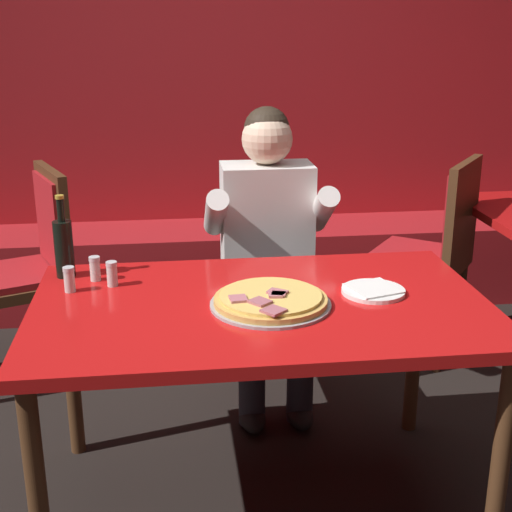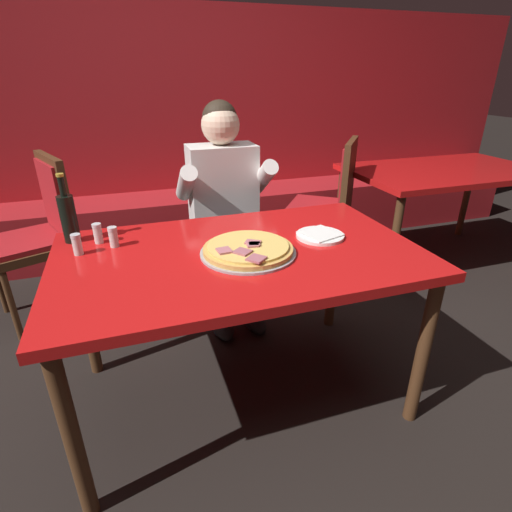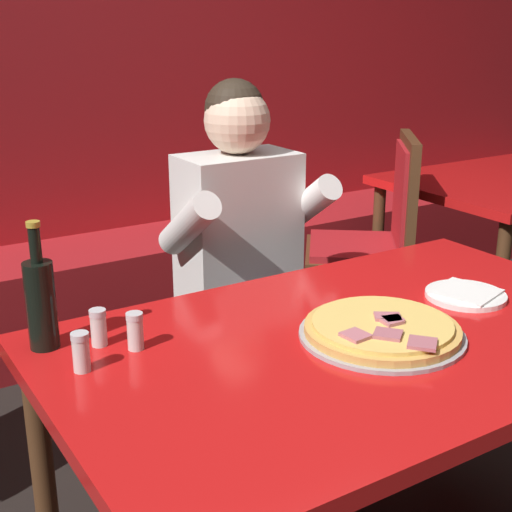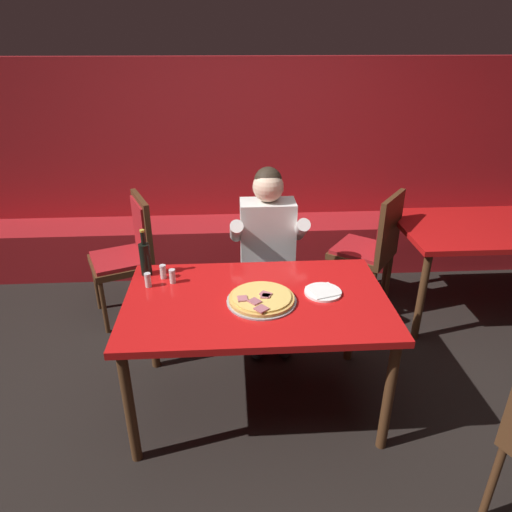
{
  "view_description": "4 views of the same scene",
  "coord_description": "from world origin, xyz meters",
  "views": [
    {
      "loc": [
        -0.28,
        -2.1,
        1.6
      ],
      "look_at": [
        -0.01,
        0.02,
        0.9
      ],
      "focal_mm": 50.0,
      "sensor_mm": 36.0,
      "label": 1
    },
    {
      "loc": [
        -0.4,
        -1.42,
        1.41
      ],
      "look_at": [
        0.08,
        0.01,
        0.71
      ],
      "focal_mm": 28.0,
      "sensor_mm": 36.0,
      "label": 2
    },
    {
      "loc": [
        -1.02,
        -1.16,
        1.45
      ],
      "look_at": [
        -0.19,
        0.17,
        0.92
      ],
      "focal_mm": 50.0,
      "sensor_mm": 36.0,
      "label": 3
    },
    {
      "loc": [
        -0.14,
        -2.17,
        2.06
      ],
      "look_at": [
        0.01,
        0.13,
        0.94
      ],
      "focal_mm": 32.0,
      "sensor_mm": 36.0,
      "label": 4
    }
  ],
  "objects": [
    {
      "name": "ground_plane",
      "position": [
        0.0,
        0.0,
        0.0
      ],
      "size": [
        24.0,
        24.0,
        0.0
      ],
      "primitive_type": "plane",
      "color": "black"
    },
    {
      "name": "booth_wall_panel",
      "position": [
        0.0,
        2.18,
        0.95
      ],
      "size": [
        6.8,
        0.16,
        1.9
      ],
      "primitive_type": "cube",
      "color": "#A3191E",
      "rests_on": "ground_plane"
    },
    {
      "name": "booth_bench",
      "position": [
        0.0,
        1.86,
        0.23
      ],
      "size": [
        6.46,
        0.48,
        0.46
      ],
      "primitive_type": "cube",
      "color": "#A3191E",
      "rests_on": "ground_plane"
    },
    {
      "name": "main_dining_table",
      "position": [
        0.0,
        0.0,
        0.67
      ],
      "size": [
        1.46,
        0.89,
        0.75
      ],
      "color": "#4C2D19",
      "rests_on": "ground_plane"
    },
    {
      "name": "pizza",
      "position": [
        0.03,
        -0.04,
        0.77
      ],
      "size": [
        0.38,
        0.38,
        0.05
      ],
      "color": "#9E9EA3",
      "rests_on": "main_dining_table"
    },
    {
      "name": "plate_white_paper",
      "position": [
        0.38,
        0.03,
        0.76
      ],
      "size": [
        0.21,
        0.21,
        0.02
      ],
      "color": "white",
      "rests_on": "main_dining_table"
    },
    {
      "name": "beer_bottle",
      "position": [
        -0.65,
        0.32,
        0.86
      ],
      "size": [
        0.07,
        0.07,
        0.29
      ],
      "color": "black",
      "rests_on": "main_dining_table"
    },
    {
      "name": "shaker_oregano",
      "position": [
        -0.54,
        0.27,
        0.79
      ],
      "size": [
        0.04,
        0.04,
        0.09
      ],
      "color": "silver",
      "rests_on": "main_dining_table"
    },
    {
      "name": "shaker_parmesan",
      "position": [
        -0.48,
        0.21,
        0.79
      ],
      "size": [
        0.04,
        0.04,
        0.09
      ],
      "color": "silver",
      "rests_on": "main_dining_table"
    },
    {
      "name": "shaker_red_pepper_flakes",
      "position": [
        -0.62,
        0.17,
        0.79
      ],
      "size": [
        0.04,
        0.04,
        0.09
      ],
      "color": "silver",
      "rests_on": "main_dining_table"
    },
    {
      "name": "diner_seated_blue_shirt",
      "position": [
        0.13,
        0.7,
        0.71
      ],
      "size": [
        0.53,
        0.53,
        1.27
      ],
      "color": "black",
      "rests_on": "ground_plane"
    },
    {
      "name": "dining_chair_far_left",
      "position": [
        -0.92,
        1.08,
        0.57
      ],
      "size": [
        0.57,
        0.57,
        0.98
      ],
      "color": "#4C2D19",
      "rests_on": "ground_plane"
    },
    {
      "name": "dining_chair_near_right",
      "position": [
        0.99,
        1.07,
        0.57
      ],
      "size": [
        0.62,
        0.62,
        0.99
      ],
      "color": "#4C2D19",
      "rests_on": "ground_plane"
    }
  ]
}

